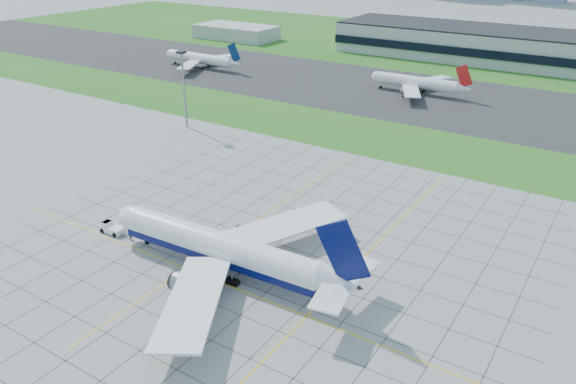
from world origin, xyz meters
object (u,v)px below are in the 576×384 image
distant_jet_1 (417,82)px  crew_near (131,236)px  airliner (222,248)px  pushback_tug (111,228)px  light_mast (183,80)px  distant_jet_0 (201,59)px

distant_jet_1 → crew_near: bearing=-93.2°
airliner → pushback_tug: (-30.59, -1.27, -3.95)m
airliner → distant_jet_1: 147.91m
light_mast → distant_jet_0: light_mast is taller
distant_jet_0 → distant_jet_1: 105.90m
airliner → distant_jet_0: (-121.56, 135.01, -0.51)m
crew_near → distant_jet_0: distant_jet_0 is taller
distant_jet_1 → airliner: bearing=-83.7°
light_mast → distant_jet_1: light_mast is taller
airliner → distant_jet_0: size_ratio=1.35×
pushback_tug → distant_jet_1: bearing=82.2°
airliner → pushback_tug: 30.87m
airliner → distant_jet_1: size_ratio=1.38×
pushback_tug → distant_jet_1: distant_jet_1 is taller
airliner → light_mast: bearing=134.0°
light_mast → distant_jet_0: 91.02m
crew_near → distant_jet_0: 167.40m
light_mast → distant_jet_0: bearing=127.5°
pushback_tug → distant_jet_1: size_ratio=0.20×
pushback_tug → crew_near: (6.08, -0.07, -0.26)m
crew_near → distant_jet_1: (8.17, 148.35, 3.70)m
light_mast → distant_jet_1: 98.20m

